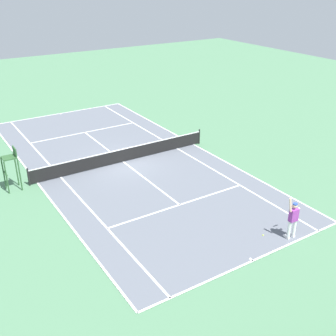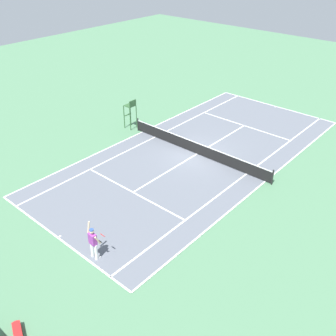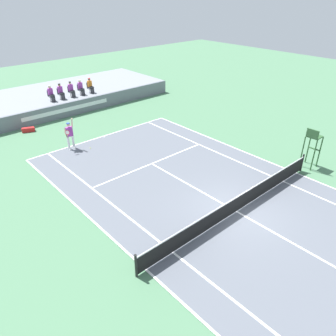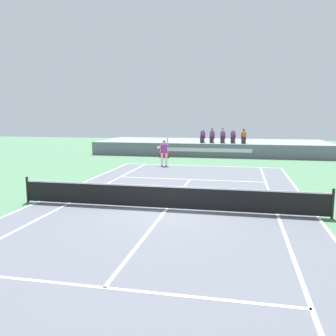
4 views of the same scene
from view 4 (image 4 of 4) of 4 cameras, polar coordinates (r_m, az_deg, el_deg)
The scene contains 13 objects.
ground_plane at distance 13.69m, azimuth -0.20°, elevation -6.72°, with size 80.00×80.00×0.00m, color #4C7A56.
court at distance 13.68m, azimuth -0.20°, elevation -6.68°, with size 11.08×23.88×0.03m.
net at distance 13.56m, azimuth -0.21°, elevation -4.60°, with size 11.98×0.10×1.07m.
barrier_wall at distance 30.51m, azimuth 6.48°, elevation 2.82°, with size 21.18×0.25×1.16m.
bleacher_platform at distance 34.24m, azimuth 7.05°, elevation 3.43°, with size 21.18×7.28×1.16m, color gray.
spectator_seated_0 at distance 31.59m, azimuth 5.60°, elevation 5.20°, with size 0.44×0.60×1.27m.
spectator_seated_1 at distance 31.51m, azimuth 7.12°, elevation 5.16°, with size 0.44×0.60×1.27m.
spectator_seated_2 at distance 31.45m, azimuth 8.84°, elevation 5.12°, with size 0.44×0.60×1.27m.
spectator_seated_3 at distance 31.42m, azimuth 10.46°, elevation 5.08°, with size 0.44×0.60×1.27m.
spectator_seated_4 at distance 31.42m, azimuth 12.12°, elevation 5.03°, with size 0.44×0.60×1.27m.
tennis_player at distance 25.16m, azimuth -0.65°, elevation 2.60°, with size 0.78×0.62×2.08m.
tennis_ball at distance 24.35m, azimuth 1.13°, elevation 0.12°, with size 0.07×0.07×0.07m, color #D1E533.
equipment_bag at distance 30.09m, azimuth -0.61°, elevation 1.99°, with size 0.95×0.64×0.32m.
Camera 4 is at (2.71, -12.92, 3.61)m, focal length 37.72 mm.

